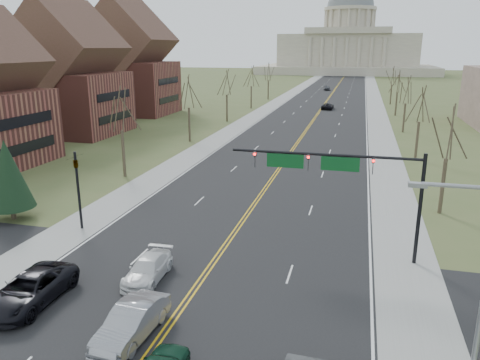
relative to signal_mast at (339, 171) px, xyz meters
The scene contains 29 objects.
road 96.96m from the signal_mast, 94.41° to the left, with size 20.00×380.00×0.01m, color black.
cross_road 12.03m from the signal_mast, 134.80° to the right, with size 120.00×14.00×0.01m, color black.
sidewalk_left 98.61m from the signal_mast, 101.39° to the left, with size 4.00×380.00×0.03m, color gray.
sidewalk_right 96.78m from the signal_mast, 87.30° to the left, with size 4.00×380.00×0.03m, color gray.
center_line 96.96m from the signal_mast, 94.41° to the left, with size 0.42×380.00×0.01m, color gold.
edge_line_left 98.20m from the signal_mast, 100.13° to the left, with size 0.15×380.00×0.01m, color silver.
edge_line_right 96.70m from the signal_mast, 88.60° to the left, with size 0.15×380.00×0.01m, color silver.
capitol 236.68m from the signal_mast, 91.80° to the left, with size 90.00×60.00×50.00m.
signal_mast is the anchor object (origin of this frame).
signal_left 19.06m from the signal_mast, behind, with size 0.32×0.36×6.00m.
street_light 14.51m from the signal_mast, 68.59° to the right, with size 2.90×0.25×9.07m.
tree_r_0 13.26m from the signal_mast, 52.51° to the left, with size 3.74×3.74×8.50m.
tree_l_0 27.17m from the signal_mast, 147.71° to the left, with size 3.96×3.96×9.00m.
tree_r_1 31.56m from the signal_mast, 75.21° to the left, with size 3.74×3.74×8.50m.
tree_l_1 41.45m from the signal_mast, 123.63° to the left, with size 3.96×3.96×9.00m.
tree_r_2 51.15m from the signal_mast, 80.94° to the left, with size 3.74×3.74×8.50m.
tree_l_2 59.15m from the signal_mast, 112.83° to the left, with size 3.96×3.96×9.00m.
tree_r_3 70.96m from the signal_mast, 83.48° to the left, with size 3.74×3.74×8.50m.
tree_l_3 77.96m from the signal_mast, 107.12° to the left, with size 3.96×3.96×9.00m.
tree_r_4 90.86m from the signal_mast, 84.91° to the left, with size 3.74×3.74×8.50m.
tree_l_4 97.25m from the signal_mast, 103.65° to the left, with size 3.96×3.96×9.00m.
conifer_l 25.53m from the signal_mast, behind, with size 3.64×3.64×6.50m.
bldg_left_mid 56.81m from the signal_mast, 139.96° to the left, with size 15.10×14.28×20.75m.
bldg_left_far 75.76m from the signal_mast, 126.91° to the left, with size 17.10×14.28×23.25m.
car_sb_inner_lead 15.48m from the signal_mast, 126.62° to the right, with size 1.72×4.92×1.62m, color gray.
car_sb_outer_lead 19.23m from the signal_mast, 146.34° to the right, with size 2.72×5.89×1.64m, color black.
car_sb_inner_second 13.25m from the signal_mast, 149.18° to the right, with size 1.88×4.62×1.34m, color silver.
car_far_nb 77.81m from the signal_mast, 94.46° to the left, with size 2.34×5.08×1.41m, color black.
car_far_sb 126.73m from the signal_mast, 94.46° to the left, with size 1.85×4.61×1.57m, color #4B4D52.
Camera 1 is at (8.48, -15.80, 13.32)m, focal length 35.00 mm.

